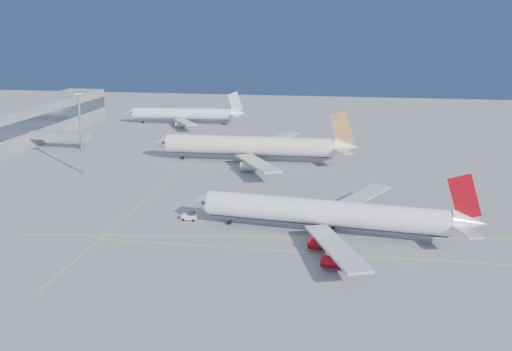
% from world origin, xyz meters
% --- Properties ---
extents(ground, '(500.00, 500.00, 0.00)m').
position_xyz_m(ground, '(0.00, 0.00, 0.00)').
color(ground, slate).
rests_on(ground, ground).
extents(terminal, '(18.40, 110.00, 15.00)m').
position_xyz_m(terminal, '(-114.93, 85.00, 7.51)').
color(terminal, gray).
rests_on(terminal, ground).
extents(jet_bridge, '(23.60, 3.60, 6.90)m').
position_xyz_m(jet_bridge, '(-93.11, 72.00, 5.17)').
color(jet_bridge, gray).
rests_on(jet_bridge, ground).
extents(taxiway_lines, '(118.86, 140.00, 0.02)m').
position_xyz_m(taxiway_lines, '(-14.71, 6.34, 0.01)').
color(taxiway_lines, yellow).
rests_on(taxiway_lines, ground).
extents(airliner_virgin, '(66.37, 59.26, 16.37)m').
position_xyz_m(airliner_virgin, '(10.29, -2.65, 4.94)').
color(airliner_virgin, white).
rests_on(airliner_virgin, ground).
extents(airliner_etihad, '(70.76, 65.56, 18.51)m').
position_xyz_m(airliner_etihad, '(-18.29, 63.35, 5.63)').
color(airliner_etihad, beige).
rests_on(airliner_etihad, ground).
extents(airliner_third, '(58.02, 53.35, 15.56)m').
position_xyz_m(airliner_third, '(-63.34, 133.90, 4.71)').
color(airliner_third, white).
rests_on(airliner_third, ground).
extents(pushback_tug, '(3.67, 2.29, 2.04)m').
position_xyz_m(pushback_tug, '(-23.72, 1.63, 0.95)').
color(pushback_tug, white).
rests_on(pushback_tug, ground).
extents(light_mast, '(2.26, 2.26, 26.13)m').
position_xyz_m(light_mast, '(-68.96, 38.82, 15.42)').
color(light_mast, gray).
rests_on(light_mast, ground).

